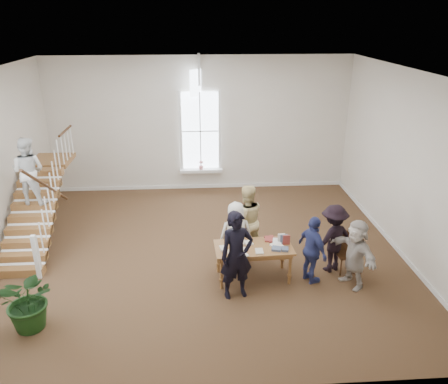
{
  "coord_description": "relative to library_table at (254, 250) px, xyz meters",
  "views": [
    {
      "loc": [
        -0.16,
        -9.87,
        5.69
      ],
      "look_at": [
        0.53,
        0.4,
        1.48
      ],
      "focal_mm": 35.0,
      "sensor_mm": 36.0,
      "label": 1
    }
  ],
  "objects": [
    {
      "name": "police_officer",
      "position": [
        -0.45,
        -0.65,
        0.25
      ],
      "size": [
        0.81,
        0.63,
        1.98
      ],
      "primitive_type": "imported",
      "rotation": [
        0.0,
        0.0,
        0.24
      ],
      "color": "black",
      "rests_on": "ground"
    },
    {
      "name": "woman_cluster_c",
      "position": [
        2.2,
        -0.42,
        0.06
      ],
      "size": [
        0.99,
        1.55,
        1.6
      ],
      "primitive_type": "imported",
      "rotation": [
        0.0,
        0.0,
        5.1
      ],
      "color": "beige",
      "rests_on": "ground"
    },
    {
      "name": "room_shell",
      "position": [
        -1.09,
        5.68,
        -0.34
      ],
      "size": [
        10.49,
        10.0,
        10.0
      ],
      "color": "beige",
      "rests_on": "ground"
    },
    {
      "name": "woman_cluster_a",
      "position": [
        1.3,
        -0.22,
        0.07
      ],
      "size": [
        0.72,
        1.02,
        1.61
      ],
      "primitive_type": "imported",
      "rotation": [
        0.0,
        0.0,
        1.96
      ],
      "color": "navy",
      "rests_on": "ground"
    },
    {
      "name": "library_table",
      "position": [
        0.0,
        0.0,
        0.0
      ],
      "size": [
        1.79,
        0.96,
        0.88
      ],
      "rotation": [
        0.0,
        0.0,
        0.05
      ],
      "color": "brown",
      "rests_on": "ground"
    },
    {
      "name": "staircase",
      "position": [
        -5.43,
        2.03,
        0.88
      ],
      "size": [
        1.1,
        4.1,
        2.92
      ],
      "color": "brown",
      "rests_on": "ground"
    },
    {
      "name": "ground",
      "position": [
        -1.09,
        1.28,
        -0.74
      ],
      "size": [
        10.0,
        10.0,
        0.0
      ],
      "primitive_type": "plane",
      "color": "#472C1B",
      "rests_on": "ground"
    },
    {
      "name": "person_yellow",
      "position": [
        -0.05,
        1.1,
        0.2
      ],
      "size": [
        1.04,
        0.88,
        1.88
      ],
      "primitive_type": "imported",
      "rotation": [
        0.0,
        0.0,
        3.35
      ],
      "color": "beige",
      "rests_on": "ground"
    },
    {
      "name": "floor_plant",
      "position": [
        -4.49,
        -1.45,
        -0.11
      ],
      "size": [
        1.32,
        1.2,
        1.26
      ],
      "primitive_type": "imported",
      "rotation": [
        0.0,
        0.0,
        -0.22
      ],
      "color": "black",
      "rests_on": "ground"
    },
    {
      "name": "elderly_woman",
      "position": [
        -0.35,
        0.6,
        0.08
      ],
      "size": [
        0.87,
        0.63,
        1.64
      ],
      "primitive_type": "imported",
      "rotation": [
        0.0,
        0.0,
        3.28
      ],
      "color": "silver",
      "rests_on": "ground"
    },
    {
      "name": "side_chair",
      "position": [
        2.2,
        0.21,
        -0.19
      ],
      "size": [
        0.47,
        0.47,
        0.99
      ],
      "rotation": [
        0.0,
        0.0,
        0.1
      ],
      "color": "#36220E",
      "rests_on": "ground"
    },
    {
      "name": "woman_cluster_b",
      "position": [
        1.9,
        0.23,
        0.1
      ],
      "size": [
        1.24,
        1.04,
        1.67
      ],
      "primitive_type": "imported",
      "rotation": [
        0.0,
        0.0,
        3.6
      ],
      "color": "black",
      "rests_on": "ground"
    }
  ]
}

